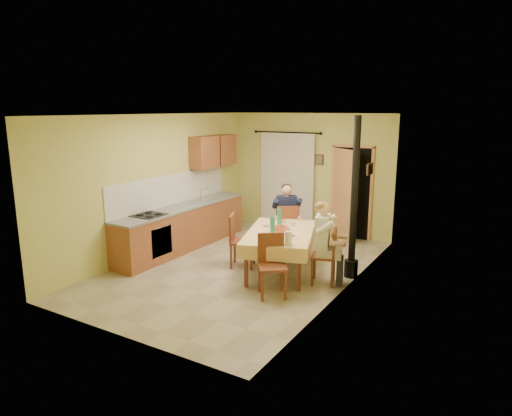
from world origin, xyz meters
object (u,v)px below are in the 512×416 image
Objects in this scene: chair_left at (242,251)px; man_far at (287,211)px; chair_far at (286,239)px; chair_near at (272,278)px; man_right at (324,233)px; chair_right at (324,267)px; stove_flue at (353,220)px; dining_table at (280,252)px.

chair_left is 0.72× the size of man_far.
chair_near is (0.80, -2.08, -0.00)m from chair_far.
chair_left is 0.72× the size of man_right.
chair_right is 0.59m from man_right.
chair_left reaches higher than chair_near.
stove_flue reaches higher than chair_right.
stove_flue reaches higher than chair_left.
chair_near reaches higher than dining_table.
dining_table is 1.03m from man_right.
chair_far is 0.59m from man_far.
chair_left is at bearing -141.29° from chair_far.
chair_right reaches higher than dining_table.
chair_far reaches higher than chair_near.
chair_near is 2.32m from man_far.
chair_left is (-1.65, 0.02, 0.00)m from chair_right.
chair_right is 0.34× the size of stove_flue.
dining_table is at bearing 66.12° from chair_right.
chair_far is (-0.41, 1.06, -0.09)m from dining_table.
stove_flue reaches higher than dining_table.
dining_table is at bearing 65.79° from man_right.
man_right reaches higher than dining_table.
man_far is 1.77m from man_right.
man_right is at bearing -26.95° from dining_table.
man_far reaches higher than chair_far.
man_right is (-0.01, -0.00, 0.59)m from chair_right.
stove_flue is (0.80, 1.44, 0.73)m from chair_near.
man_right is (0.89, -0.12, 0.50)m from dining_table.
chair_near is at bearing 28.35° from chair_left.
dining_table is 1.42m from stove_flue.
stove_flue is at bearing 0.41° from dining_table.
stove_flue is (1.19, 0.43, 0.65)m from dining_table.
chair_near is 0.71× the size of man_far.
chair_far reaches higher than chair_right.
man_far is at bearing 31.39° from chair_right.
man_far reaches higher than dining_table.
chair_left is at bearing -140.72° from man_far.
man_right reaches higher than chair_near.
chair_left is at bearing 72.87° from man_right.
chair_right is 1.65m from chair_left.
stove_flue is at bearing -156.09° from chair_near.
man_far is at bearing 31.03° from man_right.
chair_left is at bearing -75.56° from chair_near.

